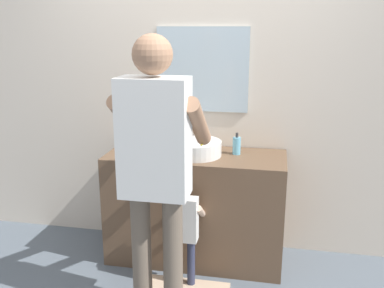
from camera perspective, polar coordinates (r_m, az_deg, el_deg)
The scene contains 9 objects.
ground_plane at distance 3.30m, azimuth -0.53°, elevation -17.33°, with size 14.00×14.00×0.00m, color slate.
back_wall at distance 3.41m, azimuth 1.54°, elevation 8.09°, with size 4.40×0.10×2.70m.
vanity_cabinet at distance 3.36m, azimuth 0.50°, elevation -8.43°, with size 1.35×0.54×0.86m, color brown.
sink_basin at distance 3.17m, azimuth 0.45°, elevation -0.53°, with size 0.39×0.39×0.11m.
faucet at distance 3.39m, azimuth 1.19°, elevation 0.93°, with size 0.18×0.14×0.18m.
toothbrush_cup at distance 3.27m, azimuth -5.10°, elevation -0.17°, with size 0.07×0.07×0.21m.
soap_bottle at distance 3.22m, azimuth 6.00°, elevation -0.20°, with size 0.06×0.06×0.17m.
child_toddler at distance 2.98m, azimuth -0.96°, elevation -10.80°, with size 0.24×0.24×0.78m.
adult_parent at distance 2.52m, azimuth -4.89°, elevation -1.55°, with size 0.54×0.57×1.75m.
Camera 1 is at (0.57, -2.72, 1.78)m, focal length 39.82 mm.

